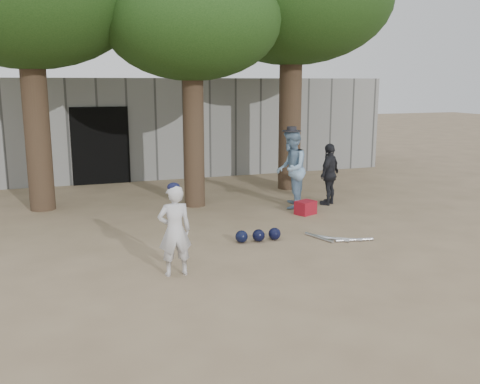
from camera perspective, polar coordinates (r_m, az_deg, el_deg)
name	(u,v)px	position (r m, az deg, el deg)	size (l,w,h in m)	color
ground	(226,264)	(8.71, -1.52, -7.66)	(70.00, 70.00, 0.00)	#937C5E
boy_player	(175,231)	(8.08, -6.98, -4.11)	(0.51, 0.33, 1.39)	silver
spectator_blue	(291,169)	(12.41, 5.46, 2.45)	(0.88, 0.69, 1.82)	#7C9FBF
spectator_dark	(330,174)	(12.89, 9.53, 1.89)	(0.86, 0.36, 1.47)	black
red_bag	(306,208)	(11.94, 7.01, -1.67)	(0.42, 0.32, 0.30)	#A51622
back_building	(130,124)	(18.38, -11.70, 7.09)	(16.00, 5.24, 3.00)	gray
helmet_row	(258,235)	(9.87, 1.97, -4.63)	(0.87, 0.27, 0.23)	black
bat_pile	(337,239)	(10.12, 10.26, -4.92)	(1.03, 0.81, 0.06)	#B7B8BE
tree_row	(189,4)	(13.37, -5.51, 19.35)	(11.40, 5.80, 6.69)	brown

